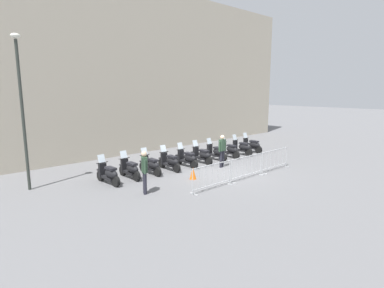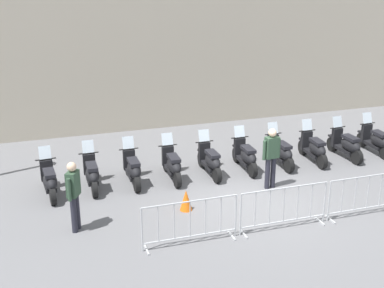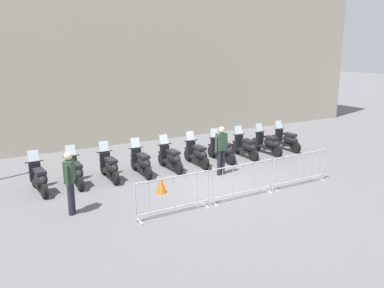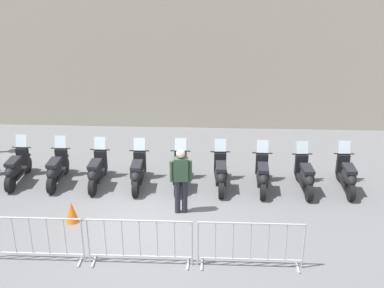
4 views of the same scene
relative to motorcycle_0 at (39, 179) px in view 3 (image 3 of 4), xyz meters
The scene contains 18 objects.
ground_plane 5.50m from the motorcycle_0, 22.88° to the right, with size 120.00×120.00×0.00m, color slate.
building_facade 9.25m from the motorcycle_0, 46.85° to the left, with size 28.00×2.40×10.45m, color #B2A893.
motorcycle_0 is the anchor object (origin of this frame).
motorcycle_1 1.14m from the motorcycle_0, ahead, with size 0.56×1.73×1.24m.
motorcycle_2 2.29m from the motorcycle_0, ahead, with size 0.56×1.73×1.24m.
motorcycle_3 3.43m from the motorcycle_0, ahead, with size 0.56×1.73×1.24m.
motorcycle_4 4.58m from the motorcycle_0, ahead, with size 0.56×1.72×1.24m.
motorcycle_5 5.72m from the motorcycle_0, ahead, with size 0.56×1.73×1.24m.
motorcycle_6 6.87m from the motorcycle_0, ahead, with size 0.56×1.72×1.24m.
motorcycle_7 8.01m from the motorcycle_0, ahead, with size 0.56×1.73×1.24m.
motorcycle_8 9.16m from the motorcycle_0, ahead, with size 0.56×1.72×1.24m.
motorcycle_9 10.30m from the motorcycle_0, ahead, with size 0.56×1.72×1.24m.
barrier_segment_0 4.51m from the motorcycle_0, 53.73° to the right, with size 2.23×0.53×1.07m.
barrier_segment_1 6.23m from the motorcycle_0, 36.96° to the right, with size 2.23×0.53×1.07m.
barrier_segment_2 8.24m from the motorcycle_0, 27.86° to the right, with size 2.23×0.53×1.07m.
officer_near_row_end 6.03m from the motorcycle_0, 15.27° to the right, with size 0.55×0.24×1.73m.
officer_mid_plaza 2.22m from the motorcycle_0, 80.25° to the right, with size 0.37×0.48×1.73m.
traffic_cone 3.76m from the motorcycle_0, 33.04° to the right, with size 0.32×0.32×0.55m, color orange.
Camera 3 is at (-7.35, -10.10, 4.35)m, focal length 36.85 mm.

